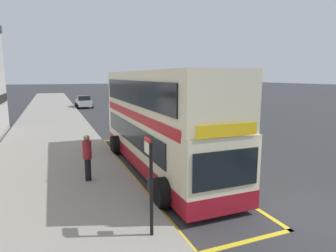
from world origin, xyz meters
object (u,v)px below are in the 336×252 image
Objects in this scene: bus_stop_sign at (150,178)px; parked_car_silver_across at (163,113)px; parked_car_silver_behind at (84,102)px; double_decker_bus at (158,123)px; pedestrian_waiting_near_sign at (87,156)px.

bus_stop_sign is 0.60× the size of parked_car_silver_across.
bus_stop_sign is 0.60× the size of parked_car_silver_behind.
double_decker_bus is 3.54m from pedestrian_waiting_near_sign.
parked_car_silver_behind is (-5.43, 15.60, 0.00)m from parked_car_silver_across.
double_decker_bus is 28.16m from parked_car_silver_behind.
pedestrian_waiting_near_sign is (-3.28, -0.96, -0.93)m from double_decker_bus.
parked_car_silver_across is at bearing 68.23° from double_decker_bus.
double_decker_bus reaches higher than pedestrian_waiting_near_sign.
bus_stop_sign is 4.76m from pedestrian_waiting_near_sign.
double_decker_bus is 13.55m from parked_car_silver_across.
bus_stop_sign reaches higher than pedestrian_waiting_near_sign.
pedestrian_waiting_near_sign is (-1.03, 4.62, -0.50)m from bus_stop_sign.
parked_car_silver_behind is at bearing -72.84° from parked_car_silver_across.
parked_car_silver_across is 1.00× the size of parked_car_silver_behind.
double_decker_bus is at bearing 16.30° from pedestrian_waiting_near_sign.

